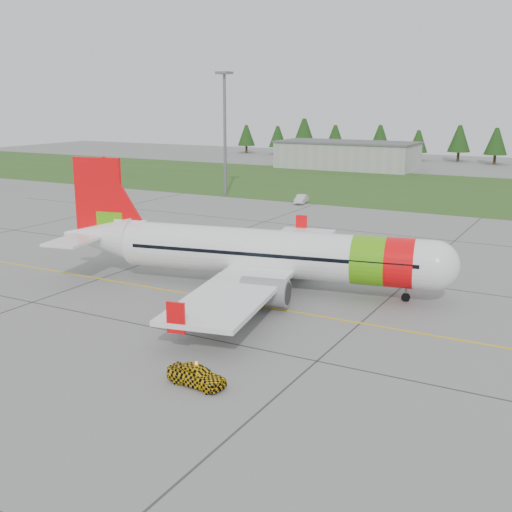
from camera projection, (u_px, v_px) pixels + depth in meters
The scene contains 9 objects.
ground at pixel (185, 334), 44.82m from camera, with size 320.00×320.00×0.00m, color gray.
aircraft at pixel (263, 253), 55.02m from camera, with size 35.65×33.32×10.88m.
follow_me_car at pixel (196, 355), 36.37m from camera, with size 1.48×1.25×3.67m, color yellow.
service_van at pixel (301, 190), 100.68m from camera, with size 1.47×1.39×4.22m, color silver.
grass_strip at pixel (448, 191), 114.70m from camera, with size 320.00×50.00×0.03m, color #30561E.
taxi_guideline at pixel (242, 303), 51.64m from camera, with size 120.00×0.25×0.02m, color gold.
hangar_west at pixel (347, 156), 151.84m from camera, with size 32.00×14.00×6.00m, color #A8A8A3.
floodlight_mast at pixel (225, 136), 106.80m from camera, with size 0.50×0.50×20.00m, color slate.
treeline at pixel (499, 144), 161.24m from camera, with size 160.00×8.00×10.00m, color #1C3F14, non-canonical shape.
Camera 1 is at (24.62, -34.68, 15.95)m, focal length 45.00 mm.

